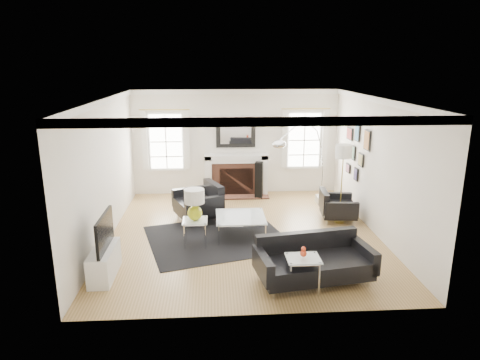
{
  "coord_description": "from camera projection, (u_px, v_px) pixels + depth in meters",
  "views": [
    {
      "loc": [
        -0.61,
        -8.33,
        3.45
      ],
      "look_at": [
        -0.06,
        0.3,
        1.09
      ],
      "focal_mm": 32.0,
      "sensor_mm": 36.0,
      "label": 1
    }
  ],
  "objects": [
    {
      "name": "speaker_tower",
      "position": [
        259.0,
        180.0,
        11.2
      ],
      "size": [
        0.24,
        0.24,
        0.98
      ],
      "primitive_type": "cube",
      "rotation": [
        0.0,
        0.0,
        -0.26
      ],
      "color": "black",
      "rests_on": "floor"
    },
    {
      "name": "mantel_mirror",
      "position": [
        236.0,
        133.0,
        11.37
      ],
      "size": [
        1.05,
        0.07,
        0.75
      ],
      "color": "black",
      "rests_on": "back_wall"
    },
    {
      "name": "armchair_right",
      "position": [
        336.0,
        207.0,
        9.67
      ],
      "size": [
        0.83,
        0.91,
        0.57
      ],
      "color": "black",
      "rests_on": "floor"
    },
    {
      "name": "side_table_left",
      "position": [
        195.0,
        225.0,
        8.29
      ],
      "size": [
        0.48,
        0.48,
        0.52
      ],
      "color": "silver",
      "rests_on": "floor"
    },
    {
      "name": "area_rug",
      "position": [
        217.0,
        238.0,
        8.72
      ],
      "size": [
        3.2,
        2.89,
        0.01
      ],
      "primitive_type": "cube",
      "rotation": [
        0.0,
        0.0,
        0.27
      ],
      "color": "black",
      "rests_on": "floor"
    },
    {
      "name": "arc_floor_lamp",
      "position": [
        302.0,
        163.0,
        10.03
      ],
      "size": [
        1.57,
        1.45,
        2.22
      ],
      "color": "silver",
      "rests_on": "floor"
    },
    {
      "name": "armchair_left",
      "position": [
        200.0,
        203.0,
        9.68
      ],
      "size": [
        1.22,
        1.29,
        0.69
      ],
      "color": "black",
      "rests_on": "floor"
    },
    {
      "name": "right_wall",
      "position": [
        377.0,
        167.0,
        8.77
      ],
      "size": [
        0.04,
        6.0,
        2.8
      ],
      "primitive_type": "cube",
      "color": "silver",
      "rests_on": "floor"
    },
    {
      "name": "ceiling",
      "position": [
        244.0,
        98.0,
        8.23
      ],
      "size": [
        5.5,
        6.0,
        0.02
      ],
      "primitive_type": "cube",
      "color": "white",
      "rests_on": "back_wall"
    },
    {
      "name": "coffee_table",
      "position": [
        241.0,
        218.0,
        8.73
      ],
      "size": [
        0.99,
        0.99,
        0.44
      ],
      "color": "silver",
      "rests_on": "floor"
    },
    {
      "name": "tv_unit",
      "position": [
        104.0,
        258.0,
        7.09
      ],
      "size": [
        0.35,
        1.0,
        1.09
      ],
      "color": "white",
      "rests_on": "floor"
    },
    {
      "name": "window_left",
      "position": [
        166.0,
        141.0,
        11.3
      ],
      "size": [
        1.24,
        0.15,
        1.62
      ],
      "color": "white",
      "rests_on": "back_wall"
    },
    {
      "name": "gourd_lamp",
      "position": [
        194.0,
        202.0,
        8.17
      ],
      "size": [
        0.39,
        0.39,
        0.62
      ],
      "color": "#BCC919",
      "rests_on": "side_table_left"
    },
    {
      "name": "stick_floor_lamp",
      "position": [
        343.0,
        155.0,
        9.22
      ],
      "size": [
        0.36,
        0.36,
        1.77
      ],
      "color": "gold",
      "rests_on": "floor"
    },
    {
      "name": "sofa",
      "position": [
        313.0,
        262.0,
        6.96
      ],
      "size": [
        1.98,
        1.15,
        0.61
      ],
      "color": "black",
      "rests_on": "floor"
    },
    {
      "name": "left_wall",
      "position": [
        105.0,
        171.0,
        8.43
      ],
      "size": [
        0.04,
        6.0,
        2.8
      ],
      "primitive_type": "cube",
      "color": "silver",
      "rests_on": "floor"
    },
    {
      "name": "window_right",
      "position": [
        304.0,
        140.0,
        11.53
      ],
      "size": [
        1.24,
        0.15,
        1.62
      ],
      "color": "white",
      "rests_on": "back_wall"
    },
    {
      "name": "nesting_table",
      "position": [
        303.0,
        265.0,
        6.59
      ],
      "size": [
        0.52,
        0.44,
        0.57
      ],
      "color": "silver",
      "rests_on": "floor"
    },
    {
      "name": "gallery_wall",
      "position": [
        356.0,
        148.0,
        9.98
      ],
      "size": [
        0.04,
        1.73,
        1.29
      ],
      "color": "black",
      "rests_on": "right_wall"
    },
    {
      "name": "front_wall",
      "position": [
        260.0,
        222.0,
        5.71
      ],
      "size": [
        5.5,
        0.04,
        2.8
      ],
      "primitive_type": "cube",
      "color": "silver",
      "rests_on": "floor"
    },
    {
      "name": "fireplace",
      "position": [
        236.0,
        175.0,
        11.51
      ],
      "size": [
        1.7,
        0.69,
        1.11
      ],
      "color": "white",
      "rests_on": "floor"
    },
    {
      "name": "back_wall",
      "position": [
        236.0,
        142.0,
        11.48
      ],
      "size": [
        5.5,
        0.04,
        2.8
      ],
      "primitive_type": "cube",
      "color": "silver",
      "rests_on": "floor"
    },
    {
      "name": "crown_molding",
      "position": [
        244.0,
        102.0,
        8.24
      ],
      "size": [
        5.5,
        6.0,
        0.12
      ],
      "primitive_type": "cube",
      "color": "white",
      "rests_on": "back_wall"
    },
    {
      "name": "floor",
      "position": [
        244.0,
        234.0,
        8.97
      ],
      "size": [
        6.0,
        6.0,
        0.0
      ],
      "primitive_type": "plane",
      "color": "olive",
      "rests_on": "ground"
    },
    {
      "name": "orange_vase",
      "position": [
        303.0,
        252.0,
        6.53
      ],
      "size": [
        0.1,
        0.1,
        0.17
      ],
      "color": "red",
      "rests_on": "nesting_table"
    }
  ]
}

